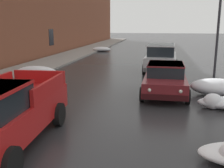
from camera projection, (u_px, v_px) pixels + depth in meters
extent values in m
cube|color=gray|center=(32.00, 69.00, 18.70)|extent=(3.34, 80.00, 0.13)
cube|color=black|center=(51.00, 37.00, 26.38)|extent=(0.08, 1.10, 1.60)
ellipsoid|color=white|center=(101.00, 49.00, 31.15)|extent=(2.15, 1.37, 0.54)
ellipsoid|color=white|center=(98.00, 50.00, 30.97)|extent=(0.56, 0.46, 0.46)
ellipsoid|color=white|center=(216.00, 87.00, 11.89)|extent=(2.28, 1.29, 0.74)
ellipsoid|color=white|center=(217.00, 89.00, 12.13)|extent=(0.51, 0.42, 0.42)
ellipsoid|color=white|center=(37.00, 73.00, 15.06)|extent=(2.48, 0.91, 0.82)
ellipsoid|color=white|center=(45.00, 73.00, 15.15)|extent=(0.90, 0.75, 0.75)
ellipsoid|color=white|center=(30.00, 75.00, 15.35)|extent=(0.65, 0.54, 0.54)
ellipsoid|color=white|center=(213.00, 101.00, 9.93)|extent=(0.72, 0.60, 0.60)
ellipsoid|color=white|center=(4.00, 88.00, 12.10)|extent=(2.10, 1.39, 0.52)
ellipsoid|color=white|center=(5.00, 86.00, 12.12)|extent=(0.82, 0.69, 0.69)
cube|color=red|center=(3.00, 118.00, 6.86)|extent=(2.16, 5.19, 0.76)
cube|color=red|center=(49.00, 87.00, 7.61)|extent=(0.23, 2.45, 0.44)
cube|color=red|center=(40.00, 77.00, 9.15)|extent=(1.79, 0.20, 0.44)
cylinder|color=black|center=(11.00, 164.00, 5.35)|extent=(0.26, 0.73, 0.72)
cylinder|color=black|center=(59.00, 114.00, 8.31)|extent=(0.26, 0.73, 0.72)
cylinder|color=black|center=(1.00, 112.00, 8.54)|extent=(0.26, 0.73, 0.72)
cube|color=maroon|center=(165.00, 82.00, 11.79)|extent=(1.84, 3.89, 0.60)
cube|color=black|center=(166.00, 69.00, 11.85)|extent=(1.56, 2.04, 0.52)
cube|color=maroon|center=(166.00, 64.00, 11.80)|extent=(1.59, 2.08, 0.06)
cube|color=black|center=(165.00, 97.00, 10.03)|extent=(1.73, 0.15, 0.22)
cube|color=black|center=(165.00, 78.00, 13.63)|extent=(1.73, 0.15, 0.22)
cylinder|color=black|center=(188.00, 97.00, 10.54)|extent=(0.19, 0.60, 0.60)
cylinder|color=black|center=(142.00, 94.00, 10.88)|extent=(0.19, 0.60, 0.60)
cylinder|color=black|center=(184.00, 84.00, 12.83)|extent=(0.19, 0.60, 0.60)
cylinder|color=black|center=(146.00, 82.00, 13.18)|extent=(0.19, 0.60, 0.60)
sphere|color=silver|center=(181.00, 91.00, 9.84)|extent=(0.14, 0.14, 0.14)
sphere|color=silver|center=(149.00, 90.00, 10.06)|extent=(0.14, 0.14, 0.14)
cube|color=#B7B7BC|center=(161.00, 61.00, 17.71)|extent=(2.11, 4.59, 0.80)
cube|color=black|center=(162.00, 50.00, 17.59)|extent=(1.78, 3.23, 0.68)
cube|color=#B7B7BC|center=(162.00, 45.00, 17.52)|extent=(1.82, 3.29, 0.06)
cube|color=#525254|center=(159.00, 70.00, 15.67)|extent=(1.87, 0.21, 0.22)
cube|color=#525254|center=(162.00, 61.00, 19.86)|extent=(1.87, 0.21, 0.22)
cylinder|color=black|center=(176.00, 71.00, 16.25)|extent=(0.21, 0.69, 0.68)
cylinder|color=black|center=(144.00, 69.00, 16.68)|extent=(0.21, 0.69, 0.68)
cylinder|color=black|center=(176.00, 64.00, 18.91)|extent=(0.21, 0.69, 0.68)
cylinder|color=black|center=(148.00, 63.00, 19.33)|extent=(0.21, 0.69, 0.68)
sphere|color=silver|center=(170.00, 65.00, 15.43)|extent=(0.14, 0.14, 0.14)
sphere|color=silver|center=(149.00, 64.00, 15.70)|extent=(0.14, 0.14, 0.14)
cylinder|color=#28282D|center=(218.00, 24.00, 14.67)|extent=(0.14, 0.14, 6.24)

